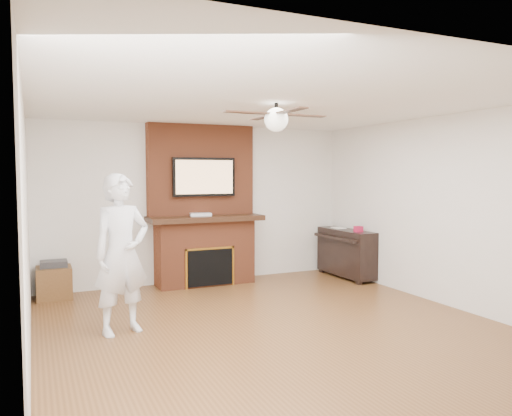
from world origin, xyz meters
name	(u,v)px	position (x,y,z in m)	size (l,w,h in m)	color
room_shell	(276,218)	(0.00, 0.00, 1.25)	(5.36, 5.86, 2.86)	#58361A
fireplace	(203,221)	(0.00, 2.55, 1.00)	(1.78, 0.64, 2.50)	brown
tv	(204,177)	(0.00, 2.50, 1.68)	(1.00, 0.08, 0.60)	black
ceiling_fan	(276,119)	(0.00, 0.00, 2.33)	(1.21, 1.21, 0.31)	black
person	(122,254)	(-1.58, 0.56, 0.87)	(0.64, 0.42, 1.74)	silver
side_table	(54,281)	(-2.20, 2.48, 0.24)	(0.46, 0.46, 0.53)	#543418
piano	(346,252)	(2.30, 2.00, 0.43)	(0.47, 1.23, 0.89)	black
cable_box	(200,214)	(-0.08, 2.45, 1.10)	(0.32, 0.18, 0.05)	silver
candle_orange	(205,282)	(-0.05, 2.36, 0.05)	(0.06, 0.06, 0.11)	orange
candle_green	(210,282)	(0.04, 2.37, 0.04)	(0.06, 0.06, 0.09)	#42762F
candle_cream	(218,282)	(0.15, 2.32, 0.05)	(0.08, 0.08, 0.11)	#F5F1C3
candle_blue	(219,282)	(0.19, 2.37, 0.04)	(0.06, 0.06, 0.09)	#3667A3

